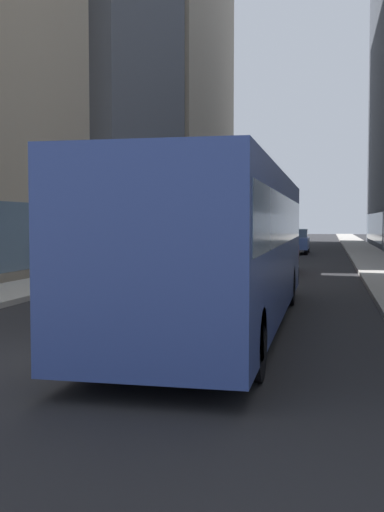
% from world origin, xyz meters
% --- Properties ---
extents(ground_plane, '(120.00, 120.00, 0.00)m').
position_xyz_m(ground_plane, '(0.00, 35.00, 0.00)').
color(ground_plane, '#232326').
extents(sidewalk_left, '(2.40, 110.00, 0.15)m').
position_xyz_m(sidewalk_left, '(-5.70, 35.00, 0.07)').
color(sidewalk_left, '#ADA89E').
rests_on(sidewalk_left, ground).
extents(sidewalk_right, '(2.40, 110.00, 0.15)m').
position_xyz_m(sidewalk_right, '(5.70, 35.00, 0.07)').
color(sidewalk_right, '#9E9991').
rests_on(sidewalk_right, ground).
extents(building_left_mid, '(9.83, 15.69, 25.89)m').
position_xyz_m(building_left_mid, '(-11.90, 27.86, 12.94)').
color(building_left_mid, '#4C515B').
rests_on(building_left_mid, ground).
extents(building_left_far, '(10.12, 22.11, 40.60)m').
position_xyz_m(building_left_far, '(-11.90, 47.64, 20.29)').
color(building_left_far, '#A0937F').
rests_on(building_left_far, ground).
extents(transit_bus, '(2.78, 11.53, 3.05)m').
position_xyz_m(transit_bus, '(1.20, 3.48, 1.78)').
color(transit_bus, '#33478C').
rests_on(transit_bus, ground).
extents(car_blue_hatchback, '(1.72, 4.06, 1.62)m').
position_xyz_m(car_blue_hatchback, '(1.20, 32.32, 0.82)').
color(car_blue_hatchback, '#4C6BB7').
rests_on(car_blue_hatchback, ground).
extents(car_grey_wagon, '(1.79, 4.07, 1.62)m').
position_xyz_m(car_grey_wagon, '(-2.80, 13.39, 0.82)').
color(car_grey_wagon, slate).
rests_on(car_grey_wagon, ground).
extents(car_red_coupe, '(1.70, 4.12, 1.62)m').
position_xyz_m(car_red_coupe, '(1.20, 16.78, 0.82)').
color(car_red_coupe, red).
rests_on(car_red_coupe, ground).
extents(dalmatian_dog, '(0.22, 0.96, 0.72)m').
position_xyz_m(dalmatian_dog, '(-0.73, -0.15, 0.51)').
color(dalmatian_dog, white).
rests_on(dalmatian_dog, ground).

